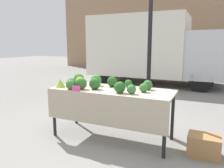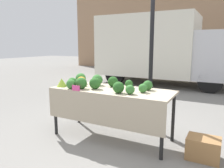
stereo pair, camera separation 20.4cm
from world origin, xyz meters
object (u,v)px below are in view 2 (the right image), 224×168
Objects in this scene: price_sign at (76,88)px; produce_crate at (203,148)px; orange_cauliflower at (81,81)px; parked_truck at (162,48)px.

produce_crate is (1.78, 0.33, -0.69)m from price_sign.
produce_crate is (1.96, -0.06, -0.73)m from orange_cauliflower.
parked_truck is 5.81m from produce_crate.
price_sign is 0.34× the size of produce_crate.
produce_crate is at bearing -68.97° from parked_truck.
orange_cauliflower reaches higher than price_sign.
price_sign is (0.26, -5.64, -0.51)m from parked_truck.
orange_cauliflower is at bearing -89.13° from parked_truck.
parked_truck is 5.27m from orange_cauliflower.
orange_cauliflower is 0.36× the size of produce_crate.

